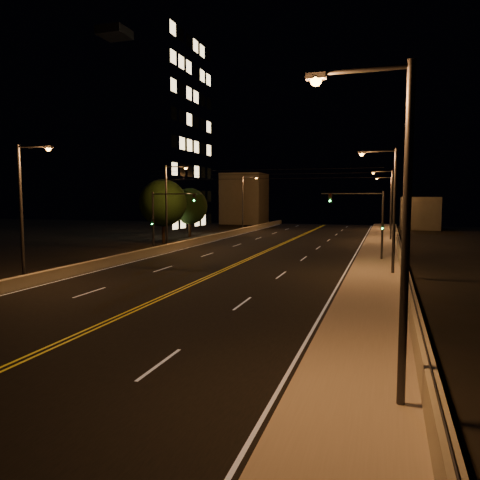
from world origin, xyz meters
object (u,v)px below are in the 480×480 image
(traffic_signal_left, at_px, (163,215))
(traffic_signal_right, at_px, (370,217))
(streetlight_2, at_px, (389,200))
(streetlight_6, at_px, (245,199))
(streetlight_4, at_px, (25,204))
(streetlight_1, at_px, (390,203))
(tree_0, at_px, (163,203))
(building_tower, at_px, (117,137))
(tree_1, at_px, (189,206))
(streetlight_3, at_px, (389,199))
(streetlight_0, at_px, (394,214))
(streetlight_5, at_px, (169,201))

(traffic_signal_left, bearing_deg, traffic_signal_right, 0.00)
(streetlight_2, relative_size, streetlight_6, 1.00)
(streetlight_2, height_order, streetlight_4, same)
(streetlight_1, height_order, tree_0, streetlight_1)
(streetlight_1, distance_m, building_tower, 48.13)
(tree_1, bearing_deg, traffic_signal_right, -36.94)
(traffic_signal_right, distance_m, traffic_signal_left, 18.74)
(streetlight_1, distance_m, traffic_signal_right, 7.32)
(streetlight_2, relative_size, traffic_signal_right, 1.46)
(streetlight_3, relative_size, streetlight_6, 1.00)
(tree_0, bearing_deg, traffic_signal_left, -63.33)
(streetlight_0, bearing_deg, streetlight_5, 124.19)
(traffic_signal_left, xyz_separation_m, tree_0, (-4.74, 9.44, 0.95))
(streetlight_5, bearing_deg, tree_1, 105.65)
(streetlight_1, relative_size, building_tower, 0.29)
(streetlight_2, height_order, streetlight_3, same)
(tree_0, bearing_deg, streetlight_0, -56.17)
(streetlight_1, bearing_deg, streetlight_6, 120.02)
(streetlight_0, bearing_deg, tree_0, 123.83)
(streetlight_2, xyz_separation_m, streetlight_5, (-21.41, -15.23, 0.00))
(streetlight_5, height_order, traffic_signal_right, streetlight_5)
(traffic_signal_right, xyz_separation_m, tree_0, (-23.48, 9.44, 0.95))
(streetlight_0, bearing_deg, traffic_signal_right, 93.15)
(streetlight_2, xyz_separation_m, traffic_signal_right, (-1.53, -18.85, -1.25))
(streetlight_5, xyz_separation_m, building_tower, (-16.69, 17.28, 9.13))
(streetlight_1, bearing_deg, streetlight_0, -90.00)
(streetlight_2, distance_m, building_tower, 39.23)
(streetlight_3, relative_size, traffic_signal_left, 1.46)
(streetlight_6, bearing_deg, traffic_signal_right, -56.48)
(streetlight_3, bearing_deg, streetlight_4, -111.52)
(streetlight_3, xyz_separation_m, streetlight_5, (-21.41, -34.44, 0.00))
(streetlight_3, distance_m, tree_0, 38.02)
(traffic_signal_right, distance_m, tree_1, 29.90)
(traffic_signal_left, bearing_deg, streetlight_5, 107.40)
(streetlight_3, relative_size, streetlight_4, 1.00)
(streetlight_0, height_order, streetlight_5, same)
(streetlight_2, distance_m, traffic_signal_right, 18.95)
(tree_1, bearing_deg, streetlight_1, -44.53)
(traffic_signal_left, bearing_deg, streetlight_4, -94.00)
(streetlight_0, bearing_deg, streetlight_4, 151.43)
(streetlight_1, height_order, building_tower, building_tower)
(traffic_signal_right, relative_size, tree_0, 0.79)
(streetlight_4, distance_m, streetlight_5, 19.86)
(streetlight_5, height_order, tree_1, streetlight_5)
(traffic_signal_right, bearing_deg, streetlight_6, 123.52)
(streetlight_2, distance_m, streetlight_5, 26.27)
(streetlight_3, bearing_deg, tree_0, -131.15)
(building_tower, bearing_deg, tree_1, -13.04)
(streetlight_2, xyz_separation_m, streetlight_3, (0.00, 19.21, 0.00))
(streetlight_5, relative_size, streetlight_6, 1.00)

